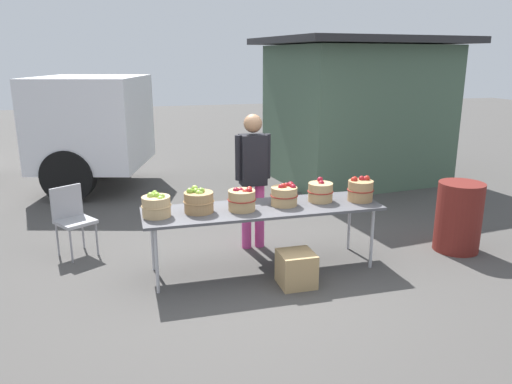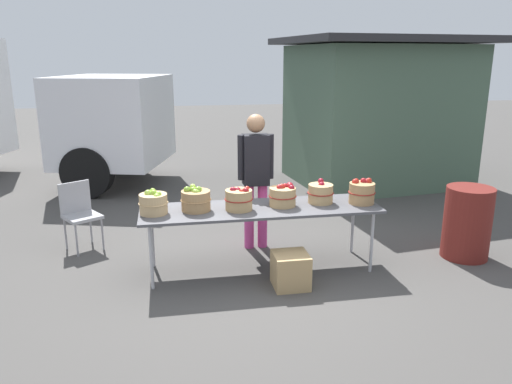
% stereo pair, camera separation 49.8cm
% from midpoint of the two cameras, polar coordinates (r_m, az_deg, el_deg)
% --- Properties ---
extents(ground_plane, '(40.00, 40.00, 0.00)m').
position_cam_midpoint_polar(ground_plane, '(5.88, 2.98, -8.81)').
color(ground_plane, '#474442').
extents(market_table, '(2.70, 0.76, 0.75)m').
position_cam_midpoint_polar(market_table, '(5.62, 3.08, -2.17)').
color(market_table, '#4C4C51').
rests_on(market_table, ground).
extents(apple_basket_green_0, '(0.32, 0.32, 0.27)m').
position_cam_midpoint_polar(apple_basket_green_0, '(5.42, -9.14, -1.26)').
color(apple_basket_green_0, tan).
rests_on(apple_basket_green_0, market_table).
extents(apple_basket_green_1, '(0.34, 0.34, 0.28)m').
position_cam_midpoint_polar(apple_basket_green_1, '(5.48, -4.36, -0.92)').
color(apple_basket_green_1, '#A87F51').
rests_on(apple_basket_green_1, market_table).
extents(apple_basket_red_0, '(0.32, 0.32, 0.27)m').
position_cam_midpoint_polar(apple_basket_red_0, '(5.49, 0.62, -0.85)').
color(apple_basket_red_0, tan).
rests_on(apple_basket_red_0, market_table).
extents(apple_basket_red_1, '(0.32, 0.32, 0.26)m').
position_cam_midpoint_polar(apple_basket_red_1, '(5.66, 5.63, -0.46)').
color(apple_basket_red_1, tan).
rests_on(apple_basket_red_1, market_table).
extents(apple_basket_red_2, '(0.31, 0.31, 0.27)m').
position_cam_midpoint_polar(apple_basket_red_2, '(5.84, 9.86, -0.14)').
color(apple_basket_red_2, tan).
rests_on(apple_basket_red_2, market_table).
extents(apple_basket_red_3, '(0.31, 0.31, 0.29)m').
position_cam_midpoint_polar(apple_basket_red_3, '(5.92, 14.43, -0.04)').
color(apple_basket_red_3, '#A87F51').
rests_on(apple_basket_red_3, market_table).
extents(vendor_adult, '(0.46, 0.23, 1.72)m').
position_cam_midpoint_polar(vendor_adult, '(6.21, 2.27, 2.41)').
color(vendor_adult, '#CC3F8C').
rests_on(vendor_adult, ground).
extents(food_kiosk, '(3.81, 3.28, 2.74)m').
position_cam_midpoint_polar(food_kiosk, '(10.01, 15.15, 8.98)').
color(food_kiosk, '#47604C').
rests_on(food_kiosk, ground).
extents(folding_chair, '(0.55, 0.55, 0.86)m').
position_cam_midpoint_polar(folding_chair, '(6.61, -17.60, -2.05)').
color(folding_chair, '#99999E').
rests_on(folding_chair, ground).
extents(trash_barrel, '(0.56, 0.56, 0.89)m').
position_cam_midpoint_polar(trash_barrel, '(6.67, 25.08, -3.24)').
color(trash_barrel, maroon).
rests_on(trash_barrel, ground).
extents(produce_crate, '(0.37, 0.37, 0.37)m').
position_cam_midpoint_polar(produce_crate, '(5.41, 6.65, -8.94)').
color(produce_crate, tan).
rests_on(produce_crate, ground).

